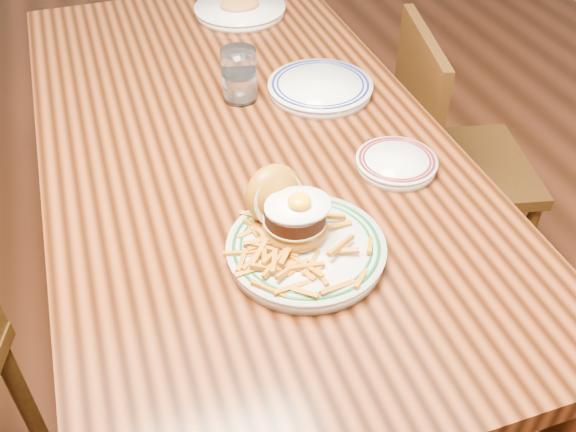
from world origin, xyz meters
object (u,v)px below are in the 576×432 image
object	(u,v)px
main_plate	(301,235)
side_plate	(396,162)
chair_right	(445,157)
table	(243,164)

from	to	relation	value
main_plate	side_plate	bearing A→B (deg)	16.01
chair_right	table	bearing A→B (deg)	24.87
table	side_plate	distance (m)	0.36
side_plate	table	bearing A→B (deg)	149.48
table	side_plate	xyz separation A→B (m)	(0.26, -0.23, 0.10)
table	side_plate	bearing A→B (deg)	-41.07
chair_right	main_plate	bearing A→B (deg)	52.40
chair_right	main_plate	distance (m)	0.90
table	main_plate	distance (m)	0.41
main_plate	side_plate	distance (m)	0.31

